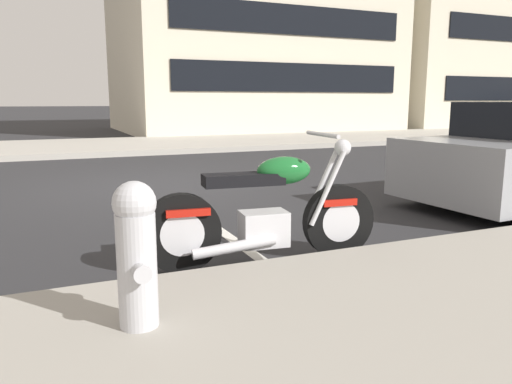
# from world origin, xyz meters

# --- Properties ---
(ground_plane) EXTENTS (260.00, 260.00, 0.00)m
(ground_plane) POSITION_xyz_m (0.00, 0.00, 0.00)
(ground_plane) COLOR #28282B
(sidewalk_far_curb) EXTENTS (120.00, 5.00, 0.14)m
(sidewalk_far_curb) POSITION_xyz_m (12.00, 7.10, 0.07)
(sidewalk_far_curb) COLOR #ADA89E
(sidewalk_far_curb) RESTS_ON ground
(parking_stall_stripe) EXTENTS (0.12, 2.20, 0.01)m
(parking_stall_stripe) POSITION_xyz_m (0.00, -4.00, 0.00)
(parking_stall_stripe) COLOR silver
(parking_stall_stripe) RESTS_ON ground
(parked_motorcycle) EXTENTS (2.08, 0.62, 1.13)m
(parked_motorcycle) POSITION_xyz_m (0.00, -4.41, 0.44)
(parked_motorcycle) COLOR black
(parked_motorcycle) RESTS_ON ground
(fire_hydrant) EXTENTS (0.24, 0.36, 0.83)m
(fire_hydrant) POSITION_xyz_m (-1.29, -5.50, 0.58)
(fire_hydrant) COLOR #B7B7BC
(fire_hydrant) RESTS_ON sidewalk_near_curb
(townhouse_behind_pole) EXTENTS (11.50, 9.66, 10.38)m
(townhouse_behind_pole) POSITION_xyz_m (7.44, 14.19, 5.19)
(townhouse_behind_pole) COLOR beige
(townhouse_behind_pole) RESTS_ON ground
(townhouse_corner_block) EXTENTS (13.83, 9.87, 8.88)m
(townhouse_corner_block) POSITION_xyz_m (21.02, 14.30, 4.44)
(townhouse_corner_block) COLOR beige
(townhouse_corner_block) RESTS_ON ground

